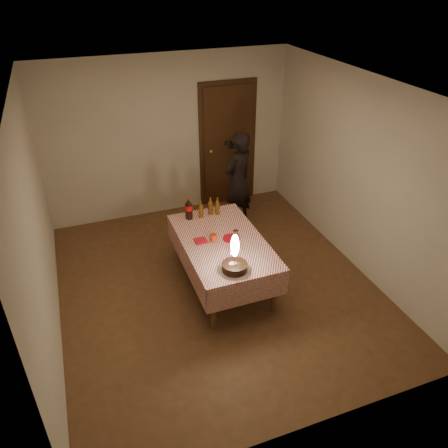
{
  "coord_description": "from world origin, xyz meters",
  "views": [
    {
      "loc": [
        -1.5,
        -4.33,
        3.74
      ],
      "look_at": [
        0.1,
        -0.02,
        0.95
      ],
      "focal_mm": 35.0,
      "sensor_mm": 36.0,
      "label": 1
    }
  ],
  "objects": [
    {
      "name": "napkin_stack",
      "position": [
        -0.17,
        0.1,
        0.69
      ],
      "size": [
        0.15,
        0.15,
        0.02
      ],
      "primitive_type": "cube",
      "color": "#A5121D",
      "rests_on": "dining_table"
    },
    {
      "name": "amber_bottle_left",
      "position": [
        0.02,
        0.68,
        0.8
      ],
      "size": [
        0.06,
        0.06,
        0.26
      ],
      "color": "#5E3610",
      "rests_on": "dining_table"
    },
    {
      "name": "room_shell",
      "position": [
        0.03,
        0.08,
        1.65
      ],
      "size": [
        4.04,
        4.54,
        2.62
      ],
      "color": "beige",
      "rests_on": "ground"
    },
    {
      "name": "amber_bottle_right",
      "position": [
        0.26,
        0.68,
        0.8
      ],
      "size": [
        0.06,
        0.06,
        0.26
      ],
      "color": "#5E3610",
      "rests_on": "dining_table"
    },
    {
      "name": "dining_table",
      "position": [
        0.1,
        0.03,
        0.59
      ],
      "size": [
        1.02,
        1.72,
        0.68
      ],
      "color": "brown",
      "rests_on": "ground"
    },
    {
      "name": "red_cup",
      "position": [
        -0.02,
        0.05,
        0.73
      ],
      "size": [
        0.08,
        0.08,
        0.1
      ],
      "primitive_type": "cylinder",
      "color": "red",
      "rests_on": "dining_table"
    },
    {
      "name": "cola_bottle",
      "position": [
        -0.14,
        0.71,
        0.83
      ],
      "size": [
        0.1,
        0.1,
        0.32
      ],
      "color": "black",
      "rests_on": "dining_table"
    },
    {
      "name": "red_plate",
      "position": [
        0.21,
        0.03,
        0.68
      ],
      "size": [
        0.22,
        0.22,
        0.01
      ],
      "primitive_type": "cylinder",
      "color": "#B70C1D",
      "rests_on": "dining_table"
    },
    {
      "name": "birthday_cake",
      "position": [
        0.01,
        -0.61,
        0.79
      ],
      "size": [
        0.37,
        0.37,
        0.49
      ],
      "color": "white",
      "rests_on": "dining_table"
    },
    {
      "name": "amber_bottle_mid",
      "position": [
        0.17,
        0.72,
        0.8
      ],
      "size": [
        0.06,
        0.06,
        0.26
      ],
      "color": "#5E3610",
      "rests_on": "dining_table"
    },
    {
      "name": "ground",
      "position": [
        0.0,
        0.0,
        0.0
      ],
      "size": [
        4.0,
        4.5,
        0.01
      ],
      "primitive_type": "cube",
      "color": "brown",
      "rests_on": "ground"
    },
    {
      "name": "clear_cup",
      "position": [
        0.29,
        0.05,
        0.73
      ],
      "size": [
        0.07,
        0.07,
        0.09
      ],
      "primitive_type": "cylinder",
      "color": "white",
      "rests_on": "dining_table"
    },
    {
      "name": "photographer",
      "position": [
        0.85,
        1.39,
        0.79
      ],
      "size": [
        0.68,
        0.6,
        1.57
      ],
      "color": "black",
      "rests_on": "ground"
    }
  ]
}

